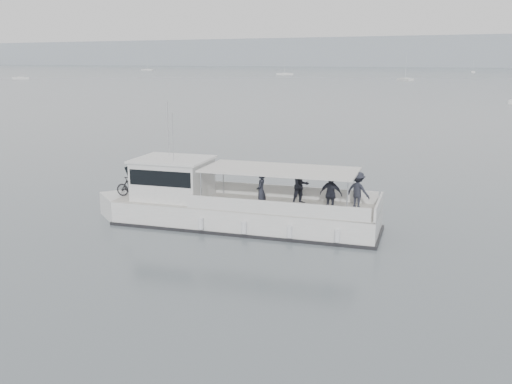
% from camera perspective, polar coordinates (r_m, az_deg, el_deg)
% --- Properties ---
extents(ground, '(1400.00, 1400.00, 0.00)m').
position_cam_1_polar(ground, '(21.96, 5.61, -5.83)').
color(ground, slate).
rests_on(ground, ground).
extents(tour_boat, '(13.09, 5.15, 5.45)m').
position_cam_1_polar(tour_boat, '(25.03, -3.50, -1.28)').
color(tour_boat, white).
rests_on(tour_boat, ground).
extents(moored_fleet, '(421.86, 334.54, 10.13)m').
position_cam_1_polar(moored_fleet, '(219.84, 18.52, 10.71)').
color(moored_fleet, white).
rests_on(moored_fleet, ground).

